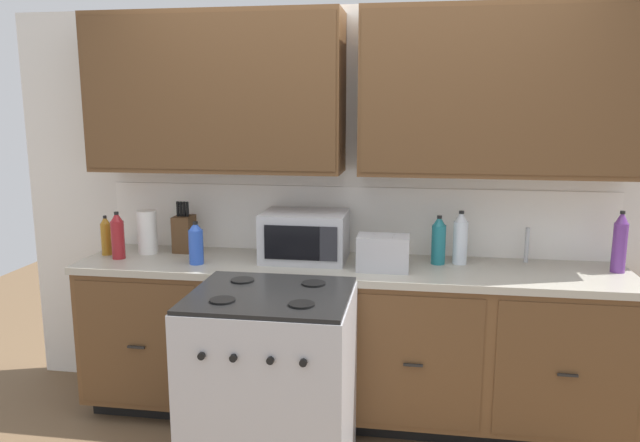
{
  "coord_description": "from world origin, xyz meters",
  "views": [
    {
      "loc": [
        0.36,
        -2.99,
        1.8
      ],
      "look_at": [
        -0.15,
        0.27,
        1.17
      ],
      "focal_mm": 34.07,
      "sensor_mm": 36.0,
      "label": 1
    }
  ],
  "objects_px": {
    "bottle_violet": "(620,242)",
    "bottle_blue": "(196,243)",
    "knife_block": "(184,233)",
    "microwave": "(305,236)",
    "bottle_red": "(118,236)",
    "bottle_teal": "(439,240)",
    "bottle_clear": "(460,238)",
    "toaster": "(383,253)",
    "paper_towel_roll": "(147,232)",
    "bottle_amber": "(106,236)",
    "stove_range": "(272,386)"
  },
  "relations": [
    {
      "from": "bottle_blue",
      "to": "bottle_red",
      "type": "bearing_deg",
      "value": 174.65
    },
    {
      "from": "bottle_violet",
      "to": "bottle_clear",
      "type": "distance_m",
      "value": 0.83
    },
    {
      "from": "bottle_violet",
      "to": "bottle_blue",
      "type": "bearing_deg",
      "value": -175.33
    },
    {
      "from": "bottle_red",
      "to": "bottle_violet",
      "type": "xyz_separation_m",
      "value": [
        2.78,
        0.14,
        0.03
      ]
    },
    {
      "from": "bottle_blue",
      "to": "bottle_clear",
      "type": "bearing_deg",
      "value": 9.04
    },
    {
      "from": "bottle_clear",
      "to": "bottle_amber",
      "type": "relative_size",
      "value": 1.28
    },
    {
      "from": "stove_range",
      "to": "bottle_amber",
      "type": "distance_m",
      "value": 1.43
    },
    {
      "from": "knife_block",
      "to": "stove_range",
      "type": "bearing_deg",
      "value": -47.22
    },
    {
      "from": "bottle_teal",
      "to": "bottle_clear",
      "type": "bearing_deg",
      "value": 10.38
    },
    {
      "from": "stove_range",
      "to": "bottle_clear",
      "type": "height_order",
      "value": "bottle_clear"
    },
    {
      "from": "bottle_red",
      "to": "bottle_amber",
      "type": "relative_size",
      "value": 1.16
    },
    {
      "from": "bottle_teal",
      "to": "bottle_violet",
      "type": "height_order",
      "value": "bottle_violet"
    },
    {
      "from": "paper_towel_roll",
      "to": "bottle_red",
      "type": "xyz_separation_m",
      "value": [
        -0.11,
        -0.15,
        0.0
      ]
    },
    {
      "from": "stove_range",
      "to": "bottle_clear",
      "type": "bearing_deg",
      "value": 39.16
    },
    {
      "from": "toaster",
      "to": "bottle_blue",
      "type": "height_order",
      "value": "bottle_blue"
    },
    {
      "from": "toaster",
      "to": "bottle_teal",
      "type": "bearing_deg",
      "value": 30.28
    },
    {
      "from": "stove_range",
      "to": "microwave",
      "type": "height_order",
      "value": "microwave"
    },
    {
      "from": "bottle_teal",
      "to": "bottle_clear",
      "type": "distance_m",
      "value": 0.12
    },
    {
      "from": "microwave",
      "to": "bottle_clear",
      "type": "relative_size",
      "value": 1.58
    },
    {
      "from": "microwave",
      "to": "bottle_teal",
      "type": "bearing_deg",
      "value": 1.99
    },
    {
      "from": "bottle_teal",
      "to": "bottle_amber",
      "type": "bearing_deg",
      "value": -177.27
    },
    {
      "from": "knife_block",
      "to": "paper_towel_roll",
      "type": "xyz_separation_m",
      "value": [
        -0.2,
        -0.08,
        0.01
      ]
    },
    {
      "from": "bottle_teal",
      "to": "bottle_violet",
      "type": "distance_m",
      "value": 0.95
    },
    {
      "from": "knife_block",
      "to": "bottle_red",
      "type": "bearing_deg",
      "value": -144.6
    },
    {
      "from": "bottle_clear",
      "to": "bottle_teal",
      "type": "bearing_deg",
      "value": -169.62
    },
    {
      "from": "toaster",
      "to": "bottle_blue",
      "type": "bearing_deg",
      "value": -178.02
    },
    {
      "from": "knife_block",
      "to": "bottle_blue",
      "type": "height_order",
      "value": "knife_block"
    },
    {
      "from": "knife_block",
      "to": "bottle_blue",
      "type": "relative_size",
      "value": 1.28
    },
    {
      "from": "toaster",
      "to": "knife_block",
      "type": "height_order",
      "value": "knife_block"
    },
    {
      "from": "paper_towel_roll",
      "to": "microwave",
      "type": "bearing_deg",
      "value": -0.55
    },
    {
      "from": "microwave",
      "to": "bottle_red",
      "type": "bearing_deg",
      "value": -172.67
    },
    {
      "from": "knife_block",
      "to": "paper_towel_roll",
      "type": "distance_m",
      "value": 0.22
    },
    {
      "from": "stove_range",
      "to": "bottle_teal",
      "type": "distance_m",
      "value": 1.23
    },
    {
      "from": "paper_towel_roll",
      "to": "bottle_clear",
      "type": "xyz_separation_m",
      "value": [
        1.84,
        0.04,
        0.02
      ]
    },
    {
      "from": "bottle_blue",
      "to": "bottle_amber",
      "type": "distance_m",
      "value": 0.62
    },
    {
      "from": "stove_range",
      "to": "microwave",
      "type": "distance_m",
      "value": 0.92
    },
    {
      "from": "stove_range",
      "to": "paper_towel_roll",
      "type": "relative_size",
      "value": 3.65
    },
    {
      "from": "knife_block",
      "to": "bottle_amber",
      "type": "bearing_deg",
      "value": -160.45
    },
    {
      "from": "stove_range",
      "to": "bottle_blue",
      "type": "xyz_separation_m",
      "value": [
        -0.55,
        0.51,
        0.57
      ]
    },
    {
      "from": "paper_towel_roll",
      "to": "bottle_red",
      "type": "bearing_deg",
      "value": -127.6
    },
    {
      "from": "microwave",
      "to": "bottle_red",
      "type": "relative_size",
      "value": 1.73
    },
    {
      "from": "bottle_teal",
      "to": "bottle_clear",
      "type": "relative_size",
      "value": 0.91
    },
    {
      "from": "bottle_red",
      "to": "bottle_violet",
      "type": "height_order",
      "value": "bottle_violet"
    },
    {
      "from": "paper_towel_roll",
      "to": "toaster",
      "type": "bearing_deg",
      "value": -6.34
    },
    {
      "from": "microwave",
      "to": "toaster",
      "type": "bearing_deg",
      "value": -18.02
    },
    {
      "from": "microwave",
      "to": "bottle_violet",
      "type": "height_order",
      "value": "bottle_violet"
    },
    {
      "from": "knife_block",
      "to": "bottle_violet",
      "type": "relative_size",
      "value": 0.93
    },
    {
      "from": "bottle_red",
      "to": "paper_towel_roll",
      "type": "bearing_deg",
      "value": 52.4
    },
    {
      "from": "paper_towel_roll",
      "to": "bottle_teal",
      "type": "relative_size",
      "value": 0.94
    },
    {
      "from": "bottle_teal",
      "to": "bottle_violet",
      "type": "xyz_separation_m",
      "value": [
        0.95,
        -0.02,
        0.03
      ]
    }
  ]
}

